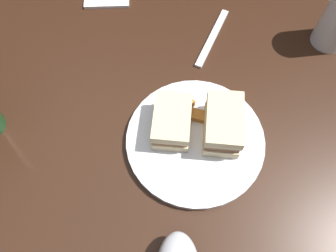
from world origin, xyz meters
TOP-DOWN VIEW (x-y plane):
  - ground_plane at (0.00, 0.00)m, footprint 6.00×6.00m
  - dining_table at (0.00, 0.00)m, footprint 1.29×0.90m
  - plate at (-0.11, 0.01)m, footprint 0.27×0.27m
  - sandwich_half_left at (-0.16, -0.02)m, footprint 0.08×0.12m
  - sandwich_half_right at (-0.06, -0.00)m, footprint 0.09×0.11m
  - potato_wedge_front at (-0.08, -0.01)m, footprint 0.04×0.04m
  - potato_wedge_middle at (-0.08, -0.04)m, footprint 0.04×0.05m
  - potato_wedge_back at (-0.08, -0.02)m, footprint 0.04×0.06m
  - potato_wedge_left_edge at (-0.10, -0.04)m, footprint 0.05×0.02m
  - fork at (-0.09, -0.25)m, footprint 0.04×0.18m

SIDE VIEW (x-z plane):
  - ground_plane at x=0.00m, z-range 0.00..0.00m
  - dining_table at x=0.00m, z-range 0.00..0.76m
  - fork at x=-0.09m, z-range 0.76..0.77m
  - plate at x=-0.11m, z-range 0.76..0.78m
  - potato_wedge_left_edge at x=-0.10m, z-range 0.78..0.79m
  - potato_wedge_back at x=-0.08m, z-range 0.78..0.79m
  - potato_wedge_front at x=-0.08m, z-range 0.78..0.79m
  - potato_wedge_middle at x=-0.08m, z-range 0.78..0.80m
  - sandwich_half_right at x=-0.06m, z-range 0.78..0.83m
  - sandwich_half_left at x=-0.16m, z-range 0.78..0.84m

